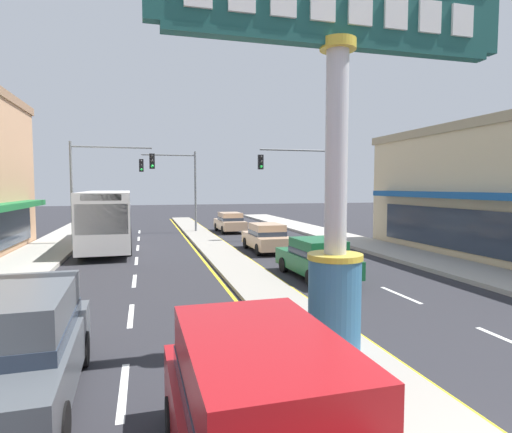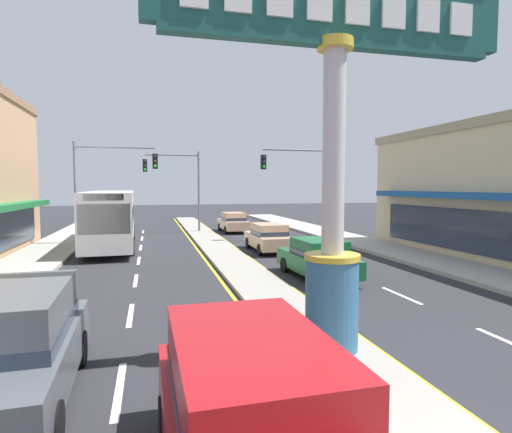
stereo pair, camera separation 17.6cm
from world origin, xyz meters
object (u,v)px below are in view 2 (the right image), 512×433
Objects in this scene: sedan_far_left_oncoming at (233,222)px; traffic_light_median_far at (179,178)px; traffic_light_left_side at (106,175)px; sedan_mid_left_lane at (269,237)px; sedan_near_left_lane at (317,258)px; traffic_light_right_side at (305,176)px; bus_far_right_lane at (111,215)px; district_sign at (334,144)px; suv_kerb_right at (10,346)px; suv_near_right_lane at (253,420)px.

traffic_light_median_far is at bearing 177.40° from sedan_far_left_oncoming.
traffic_light_left_side is at bearing -148.76° from sedan_far_left_oncoming.
sedan_near_left_lane is at bearing -89.98° from sedan_mid_left_lane.
sedan_near_left_lane is at bearing -108.35° from traffic_light_right_side.
sedan_far_left_oncoming is (-0.00, 16.97, 0.00)m from sedan_near_left_lane.
sedan_far_left_oncoming is at bearing 36.27° from bus_far_right_lane.
suv_kerb_right is (-5.89, -0.62, -3.44)m from district_sign.
district_sign is 1.78× the size of sedan_far_left_oncoming.
district_sign is at bearing -86.39° from traffic_light_median_far.
suv_kerb_right is at bearing 137.39° from suv_near_right_lane.
suv_kerb_right is at bearing -90.01° from bus_far_right_lane.
traffic_light_right_side is at bearing 0.27° from bus_far_right_lane.
sedan_mid_left_lane is 16.85m from suv_kerb_right.
traffic_light_right_side is 1.00× the size of traffic_light_median_far.
suv_near_right_lane is 1.06× the size of sedan_near_left_lane.
traffic_light_median_far is 0.55× the size of bus_far_right_lane.
bus_far_right_lane is (-4.36, -6.41, -2.33)m from traffic_light_median_far.
suv_near_right_lane is 1.07× the size of sedan_mid_left_lane.
suv_kerb_right is (-8.49, -7.64, 0.20)m from sedan_near_left_lane.
sedan_mid_left_lane is at bearing -24.33° from bus_far_right_lane.
district_sign reaches higher than sedan_near_left_lane.
traffic_light_median_far is 28.04m from suv_near_right_lane.
traffic_light_median_far is (4.65, 5.51, -0.05)m from traffic_light_left_side.
traffic_light_right_side is at bearing -3.94° from traffic_light_left_side.
sedan_near_left_lane is (-3.58, -10.80, -3.46)m from traffic_light_right_side.
district_sign reaches higher than suv_kerb_right.
traffic_light_right_side is 9.99m from traffic_light_median_far.
suv_near_right_lane is at bearing -42.61° from suv_kerb_right.
suv_near_right_lane is at bearing -81.25° from bus_far_right_lane.
district_sign is 19.67m from traffic_light_left_side.
sedan_mid_left_lane is 0.92× the size of suv_kerb_right.
district_sign is 1.67× the size of suv_near_right_lane.
sedan_mid_left_lane is at bearing -90.01° from sedan_far_left_oncoming.
bus_far_right_lane is at bearing 155.67° from sedan_mid_left_lane.
sedan_near_left_lane is at bearing 64.09° from suv_near_right_lane.
traffic_light_right_side is 1.34× the size of suv_near_right_lane.
bus_far_right_lane is at bearing 128.30° from sedan_near_left_lane.
bus_far_right_lane is 13.73m from sedan_near_left_lane.
sedan_mid_left_lane is at bearing -28.41° from traffic_light_left_side.
traffic_light_left_side is at bearing 99.12° from suv_near_right_lane.
district_sign is 1.79× the size of sedan_mid_left_lane.
bus_far_right_lane reaches higher than sedan_far_left_oncoming.
bus_far_right_lane is (-5.89, 17.77, -2.55)m from district_sign.
traffic_light_right_side reaches higher than sedan_far_left_oncoming.
bus_far_right_lane is at bearing 98.75° from suv_near_right_lane.
district_sign is at bearing -71.65° from bus_far_right_lane.
district_sign reaches higher than traffic_light_left_side.
district_sign is 1.24× the size of traffic_light_median_far.
district_sign reaches higher than sedan_mid_left_lane.
suv_near_right_lane is at bearing -80.88° from traffic_light_left_side.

